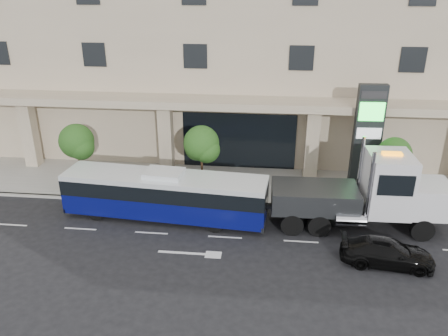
% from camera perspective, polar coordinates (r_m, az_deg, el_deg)
% --- Properties ---
extents(ground, '(120.00, 120.00, 0.00)m').
position_cam_1_polar(ground, '(24.76, 0.49, -7.21)').
color(ground, black).
rests_on(ground, ground).
extents(sidewalk, '(120.00, 6.00, 0.15)m').
position_cam_1_polar(sidewalk, '(29.15, 1.48, -2.19)').
color(sidewalk, gray).
rests_on(sidewalk, ground).
extents(curb, '(120.00, 0.30, 0.15)m').
position_cam_1_polar(curb, '(26.46, 0.93, -4.92)').
color(curb, gray).
rests_on(curb, ground).
extents(convention_center, '(60.00, 17.60, 20.00)m').
position_cam_1_polar(convention_center, '(36.91, 3.08, 19.00)').
color(convention_center, tan).
rests_on(convention_center, ground).
extents(tree_left, '(2.27, 2.20, 4.22)m').
position_cam_1_polar(tree_left, '(29.21, -18.63, 3.06)').
color(tree_left, '#422B19').
rests_on(tree_left, sidewalk).
extents(tree_mid, '(2.28, 2.20, 4.38)m').
position_cam_1_polar(tree_mid, '(26.86, -2.92, 2.91)').
color(tree_mid, '#422B19').
rests_on(tree_mid, sidewalk).
extents(tree_right, '(2.10, 2.00, 4.04)m').
position_cam_1_polar(tree_right, '(27.64, 21.37, 1.40)').
color(tree_right, '#422B19').
rests_on(tree_right, sidewalk).
extents(city_bus, '(11.66, 3.36, 2.91)m').
position_cam_1_polar(city_bus, '(24.87, -7.73, -3.41)').
color(city_bus, black).
rests_on(city_bus, ground).
extents(tow_truck, '(10.65, 2.85, 4.85)m').
position_cam_1_polar(tow_truck, '(24.71, 18.25, -3.29)').
color(tow_truck, '#2D3033').
rests_on(tow_truck, ground).
extents(black_sedan, '(4.49, 2.16, 1.26)m').
position_cam_1_polar(black_sedan, '(22.51, 20.53, -10.30)').
color(black_sedan, black).
rests_on(black_sedan, ground).
extents(signage_pylon, '(1.73, 0.70, 6.82)m').
position_cam_1_polar(signage_pylon, '(28.55, 18.18, 3.73)').
color(signage_pylon, black).
rests_on(signage_pylon, sidewalk).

